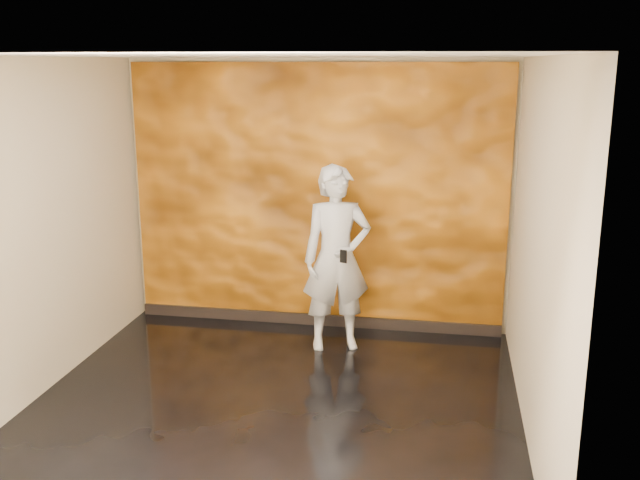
{
  "coord_description": "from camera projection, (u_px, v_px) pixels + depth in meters",
  "views": [
    {
      "loc": [
        1.33,
        -5.19,
        2.76
      ],
      "look_at": [
        0.21,
        0.99,
        1.18
      ],
      "focal_mm": 40.0,
      "sensor_mm": 36.0,
      "label": 1
    }
  ],
  "objects": [
    {
      "name": "baseboard",
      "position": [
        316.0,
        319.0,
        7.67
      ],
      "size": [
        3.9,
        0.04,
        0.12
      ],
      "primitive_type": "cube",
      "color": "black",
      "rests_on": "ground"
    },
    {
      "name": "feature_wall",
      "position": [
        316.0,
        198.0,
        7.39
      ],
      "size": [
        3.9,
        0.06,
        2.75
      ],
      "primitive_type": "cube",
      "color": "orange",
      "rests_on": "ground"
    },
    {
      "name": "phone",
      "position": [
        343.0,
        256.0,
        6.59
      ],
      "size": [
        0.07,
        0.03,
        0.12
      ],
      "primitive_type": "cube",
      "rotation": [
        0.0,
        0.0,
        -0.31
      ],
      "color": "black",
      "rests_on": "man"
    },
    {
      "name": "room",
      "position": [
        270.0,
        242.0,
        5.52
      ],
      "size": [
        4.02,
        4.02,
        2.81
      ],
      "color": "black",
      "rests_on": "ground"
    },
    {
      "name": "man",
      "position": [
        337.0,
        259.0,
        6.89
      ],
      "size": [
        0.76,
        0.62,
        1.82
      ],
      "primitive_type": "imported",
      "rotation": [
        0.0,
        0.0,
        0.32
      ],
      "color": "#A3A7B1",
      "rests_on": "ground"
    }
  ]
}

